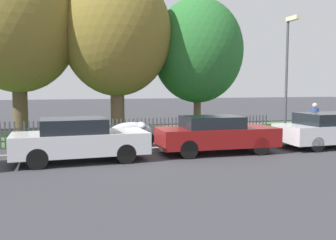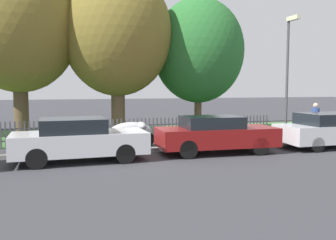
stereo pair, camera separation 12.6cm
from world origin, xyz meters
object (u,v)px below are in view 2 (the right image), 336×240
(parked_car_black_saloon, at_px, (79,139))
(parked_car_navy_estate, at_px, (216,134))
(tree_mid_park, at_px, (117,34))
(tree_far_left, at_px, (198,51))
(pedestrian_near_fence, at_px, (315,119))
(covered_motorcycle, at_px, (132,132))
(tree_behind_motorcycle, at_px, (18,24))
(parked_car_red_compact, at_px, (330,130))
(street_lamp, at_px, (289,64))

(parked_car_black_saloon, bearing_deg, parked_car_navy_estate, -0.08)
(tree_mid_park, height_order, tree_far_left, tree_mid_park)
(parked_car_black_saloon, xyz_separation_m, pedestrian_near_fence, (10.48, 1.78, 0.24))
(tree_mid_park, xyz_separation_m, tree_far_left, (4.17, 0.24, -0.65))
(covered_motorcycle, xyz_separation_m, tree_behind_motorcycle, (-4.42, 3.49, 4.58))
(parked_car_black_saloon, height_order, parked_car_red_compact, parked_car_black_saloon)
(tree_far_left, relative_size, street_lamp, 1.28)
(parked_car_navy_estate, distance_m, parked_car_red_compact, 4.98)
(tree_mid_park, bearing_deg, tree_far_left, 3.24)
(tree_behind_motorcycle, distance_m, street_lamp, 12.05)
(parked_car_black_saloon, relative_size, parked_car_red_compact, 0.99)
(pedestrian_near_fence, height_order, street_lamp, street_lamp)
(parked_car_navy_estate, distance_m, tree_mid_park, 7.27)
(parked_car_navy_estate, height_order, tree_behind_motorcycle, tree_behind_motorcycle)
(street_lamp, bearing_deg, tree_behind_motorcycle, 160.01)
(parked_car_navy_estate, xyz_separation_m, parked_car_red_compact, (4.98, -0.05, -0.01))
(parked_car_red_compact, distance_m, street_lamp, 3.32)
(parked_car_red_compact, xyz_separation_m, tree_behind_motorcycle, (-12.05, 5.77, 4.51))
(tree_far_left, bearing_deg, parked_car_navy_estate, -104.68)
(parked_car_navy_estate, distance_m, tree_far_left, 6.71)
(parked_car_black_saloon, distance_m, tree_behind_motorcycle, 7.66)
(tree_behind_motorcycle, relative_size, tree_far_left, 1.20)
(street_lamp, bearing_deg, parked_car_navy_estate, -158.22)
(parked_car_black_saloon, bearing_deg, street_lamp, 9.81)
(parked_car_red_compact, relative_size, tree_far_left, 0.63)
(parked_car_black_saloon, height_order, covered_motorcycle, parked_car_black_saloon)
(parked_car_red_compact, xyz_separation_m, pedestrian_near_fence, (0.62, 1.74, 0.26))
(tree_behind_motorcycle, distance_m, pedestrian_near_fence, 13.97)
(tree_far_left, bearing_deg, parked_car_red_compact, -57.58)
(tree_behind_motorcycle, distance_m, tree_mid_park, 4.39)
(parked_car_black_saloon, distance_m, tree_far_left, 9.15)
(parked_car_navy_estate, bearing_deg, parked_car_black_saloon, -176.81)
(covered_motorcycle, distance_m, street_lamp, 7.35)
(parked_car_navy_estate, height_order, tree_mid_park, tree_mid_park)
(tree_far_left, distance_m, street_lamp, 4.78)
(tree_mid_park, height_order, street_lamp, tree_mid_park)
(parked_car_red_compact, bearing_deg, tree_behind_motorcycle, 153.89)
(parked_car_black_saloon, relative_size, covered_motorcycle, 2.22)
(covered_motorcycle, distance_m, tree_far_left, 6.38)
(pedestrian_near_fence, bearing_deg, tree_far_left, -6.97)
(parked_car_navy_estate, xyz_separation_m, tree_behind_motorcycle, (-7.07, 5.72, 4.50))
(tree_mid_park, distance_m, street_lamp, 7.89)
(parked_car_black_saloon, height_order, parked_car_navy_estate, parked_car_black_saloon)
(parked_car_black_saloon, xyz_separation_m, tree_mid_park, (2.16, 5.37, 4.17))
(covered_motorcycle, bearing_deg, parked_car_red_compact, -17.89)
(pedestrian_near_fence, relative_size, street_lamp, 0.32)
(tree_mid_park, bearing_deg, parked_car_navy_estate, -62.76)
(tree_far_left, relative_size, pedestrian_near_fence, 4.06)
(parked_car_black_saloon, height_order, tree_far_left, tree_far_left)
(parked_car_red_compact, bearing_deg, tree_mid_park, 144.77)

